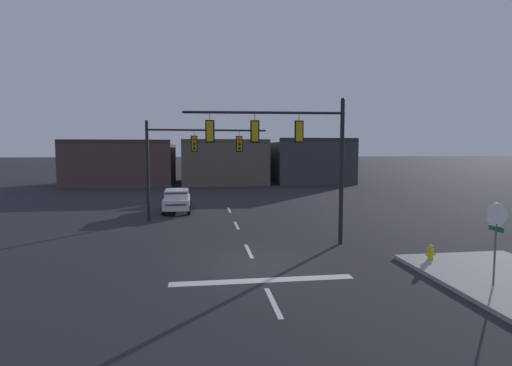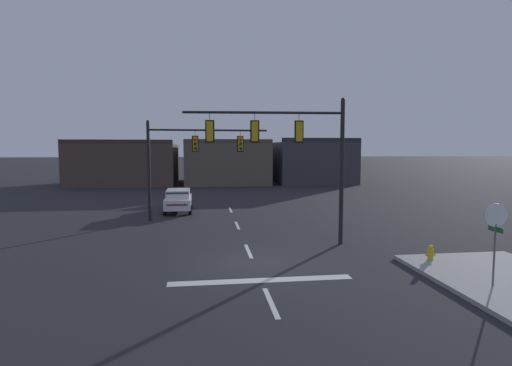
# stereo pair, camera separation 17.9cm
# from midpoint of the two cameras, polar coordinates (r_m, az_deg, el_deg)

# --- Properties ---
(ground_plane) EXTENTS (400.00, 400.00, 0.00)m
(ground_plane) POSITION_cam_midpoint_polar(r_m,az_deg,el_deg) (16.14, 0.04, -11.44)
(ground_plane) COLOR #232328
(stop_bar_paint) EXTENTS (6.40, 0.50, 0.01)m
(stop_bar_paint) POSITION_cam_midpoint_polar(r_m,az_deg,el_deg) (14.25, 1.12, -13.67)
(stop_bar_paint) COLOR silver
(stop_bar_paint) RESTS_ON ground
(lane_centreline) EXTENTS (0.16, 26.40, 0.01)m
(lane_centreline) POSITION_cam_midpoint_polar(r_m,az_deg,el_deg) (18.05, -0.79, -9.65)
(lane_centreline) COLOR silver
(lane_centreline) RESTS_ON ground
(signal_mast_near_side) EXTENTS (7.47, 0.70, 6.90)m
(signal_mast_near_side) POSITION_cam_midpoint_polar(r_m,az_deg,el_deg) (18.74, 5.34, 5.40)
(signal_mast_near_side) COLOR black
(signal_mast_near_side) RESTS_ON ground
(signal_mast_far_side) EXTENTS (7.58, 0.50, 6.30)m
(signal_mast_far_side) POSITION_cam_midpoint_polar(r_m,az_deg,el_deg) (25.70, -9.77, 4.21)
(signal_mast_far_side) COLOR black
(signal_mast_far_side) RESTS_ON ground
(stop_sign) EXTENTS (0.76, 0.64, 2.83)m
(stop_sign) POSITION_cam_midpoint_polar(r_m,az_deg,el_deg) (14.89, 31.22, -5.09)
(stop_sign) COLOR #56565B
(stop_sign) RESTS_ON ground
(car_lot_nearside) EXTENTS (1.97, 4.48, 1.61)m
(car_lot_nearside) POSITION_cam_midpoint_polar(r_m,az_deg,el_deg) (29.38, -10.81, -2.36)
(car_lot_nearside) COLOR silver
(car_lot_nearside) RESTS_ON ground
(fire_hydrant) EXTENTS (0.40, 0.30, 0.75)m
(fire_hydrant) POSITION_cam_midpoint_polar(r_m,az_deg,el_deg) (17.55, 23.83, -9.41)
(fire_hydrant) COLOR gold
(fire_hydrant) RESTS_ON ground
(building_row) EXTENTS (35.34, 11.73, 5.82)m
(building_row) POSITION_cam_midpoint_polar(r_m,az_deg,el_deg) (53.03, -5.30, 2.82)
(building_row) COLOR #473833
(building_row) RESTS_ON ground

